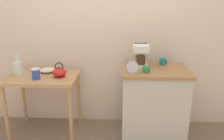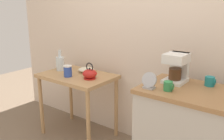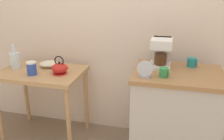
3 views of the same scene
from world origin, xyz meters
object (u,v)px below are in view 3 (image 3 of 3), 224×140
Objects in this scene: teakettle at (60,68)px; canister_enamel at (32,68)px; bowl_stoneware at (49,64)px; glass_carafe_vase at (15,60)px; mug_tall_green at (164,72)px; table_clock at (145,70)px; mug_dark_teal at (192,62)px; coffee_maker at (161,51)px.

teakettle is 1.49× the size of canister_enamel.
glass_carafe_vase is (-0.31, -0.12, 0.06)m from bowl_stoneware.
glass_carafe_vase is 1.55m from mug_tall_green.
bowl_stoneware is 1.15m from table_clock.
glass_carafe_vase is at bearing 168.69° from table_clock.
bowl_stoneware is 2.37× the size of mug_tall_green.
mug_dark_teal reaches higher than bowl_stoneware.
canister_enamel is at bearing 175.61° from mug_tall_green.
coffee_maker is at bearing 71.15° from table_clock.
bowl_stoneware is at bearing 21.10° from glass_carafe_vase.
canister_enamel is at bearing -162.10° from teakettle.
mug_dark_teal is at bearing 6.54° from teakettle.
table_clock reaches higher than canister_enamel.
table_clock reaches higher than teakettle.
canister_enamel is (-0.26, -0.08, 0.01)m from teakettle.
mug_dark_teal is 0.53m from table_clock.
teakettle is at bearing 17.90° from canister_enamel.
coffee_maker is (1.48, 0.03, 0.18)m from glass_carafe_vase.
bowl_stoneware is 0.26m from canister_enamel.
coffee_maker is (0.96, 0.08, 0.21)m from teakettle.
coffee_maker is at bearing 99.56° from mug_tall_green.
mug_tall_green is (1.26, -0.10, 0.10)m from canister_enamel.
glass_carafe_vase reaches higher than mug_dark_teal.
coffee_maker is at bearing -4.43° from bowl_stoneware.
canister_enamel is (-0.05, -0.25, 0.03)m from bowl_stoneware.
canister_enamel reaches higher than bowl_stoneware.
table_clock reaches higher than glass_carafe_vase.
glass_carafe_vase is at bearing -177.04° from mug_dark_teal.
mug_dark_teal is at bearing -1.21° from bowl_stoneware.
canister_enamel is at bearing -100.10° from bowl_stoneware.
table_clock is (0.85, -0.23, 0.13)m from teakettle.
teakettle is at bearing -39.32° from bowl_stoneware.
mug_dark_teal reaches higher than canister_enamel.
teakettle is at bearing -5.49° from glass_carafe_vase.
table_clock is (1.06, -0.40, 0.16)m from bowl_stoneware.
bowl_stoneware is at bearing 178.79° from mug_dark_teal.
glass_carafe_vase is 0.98× the size of coffee_maker.
glass_carafe_vase is at bearing -178.80° from coffee_maker.
canister_enamel is 1.26m from mug_tall_green.
mug_dark_teal is (1.49, 0.22, 0.11)m from canister_enamel.
mug_dark_teal is at bearing 54.09° from mug_tall_green.
table_clock is at bearing -108.85° from coffee_maker.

